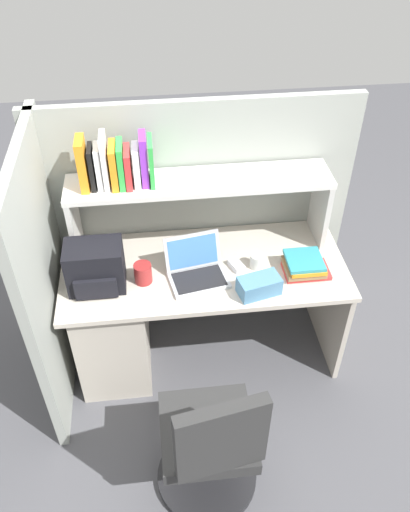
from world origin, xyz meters
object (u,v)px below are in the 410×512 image
at_px(computer_mouse, 236,265).
at_px(paper_cup, 257,261).
at_px(laptop, 196,269).
at_px(backpack, 95,268).
at_px(snack_canister, 143,273).
at_px(tissue_box, 259,286).
at_px(office_chair, 211,448).

bearing_deg(computer_mouse, paper_cup, -25.33).
bearing_deg(laptop, computer_mouse, 10.83).
relative_size(backpack, snack_canister, 2.60).
bearing_deg(tissue_box, snack_canister, 151.44).
distance_m(backpack, office_chair, 1.08).
distance_m(snack_canister, office_chair, 0.96).
height_order(backpack, snack_canister, backpack).
distance_m(paper_cup, snack_canister, 0.63).
relative_size(laptop, snack_canister, 3.06).
distance_m(computer_mouse, office_chair, 0.98).
bearing_deg(backpack, snack_canister, 1.25).
xyz_separation_m(paper_cup, tissue_box, (-0.03, -0.20, 0.01)).
distance_m(laptop, backpack, 0.54).
distance_m(laptop, computer_mouse, 0.24).
bearing_deg(office_chair, paper_cup, -122.89).
height_order(tissue_box, office_chair, office_chair).
distance_m(laptop, snack_canister, 0.29).
xyz_separation_m(laptop, office_chair, (-0.02, -0.84, -0.39)).
bearing_deg(laptop, paper_cup, 6.20).
height_order(backpack, computer_mouse, backpack).
height_order(laptop, computer_mouse, laptop).
bearing_deg(tissue_box, paper_cup, 68.65).
relative_size(laptop, office_chair, 0.38).
distance_m(backpack, snack_canister, 0.25).
height_order(backpack, office_chair, backpack).
bearing_deg(office_chair, laptop, -101.78).
height_order(computer_mouse, tissue_box, tissue_box).
bearing_deg(backpack, paper_cup, 3.20).
relative_size(backpack, paper_cup, 3.52).
relative_size(computer_mouse, snack_canister, 0.90).
xyz_separation_m(laptop, paper_cup, (0.34, 0.04, -0.01)).
height_order(paper_cup, tissue_box, tissue_box).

